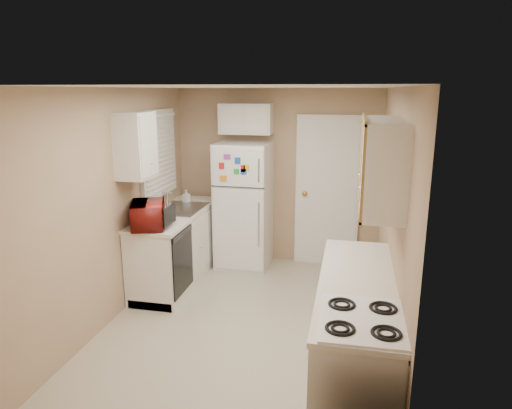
# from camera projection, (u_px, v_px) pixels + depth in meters

# --- Properties ---
(floor) EXTENTS (3.80, 3.80, 0.00)m
(floor) POSITION_uv_depth(u_px,v_px,m) (246.00, 321.00, 4.82)
(floor) COLOR beige
(floor) RESTS_ON ground
(ceiling) EXTENTS (3.80, 3.80, 0.00)m
(ceiling) POSITION_uv_depth(u_px,v_px,m) (245.00, 87.00, 4.23)
(ceiling) COLOR white
(ceiling) RESTS_ON floor
(wall_left) EXTENTS (3.80, 3.80, 0.00)m
(wall_left) POSITION_uv_depth(u_px,v_px,m) (116.00, 204.00, 4.81)
(wall_left) COLOR tan
(wall_left) RESTS_ON floor
(wall_right) EXTENTS (3.80, 3.80, 0.00)m
(wall_right) POSITION_uv_depth(u_px,v_px,m) (392.00, 220.00, 4.24)
(wall_right) COLOR tan
(wall_right) RESTS_ON floor
(wall_back) EXTENTS (2.80, 2.80, 0.00)m
(wall_back) POSITION_uv_depth(u_px,v_px,m) (277.00, 177.00, 6.33)
(wall_back) COLOR tan
(wall_back) RESTS_ON floor
(wall_front) EXTENTS (2.80, 2.80, 0.00)m
(wall_front) POSITION_uv_depth(u_px,v_px,m) (172.00, 292.00, 2.72)
(wall_front) COLOR tan
(wall_front) RESTS_ON floor
(left_counter) EXTENTS (0.60, 1.80, 0.90)m
(left_counter) POSITION_uv_depth(u_px,v_px,m) (178.00, 246.00, 5.78)
(left_counter) COLOR silver
(left_counter) RESTS_ON floor
(dishwasher) EXTENTS (0.03, 0.58, 0.72)m
(dishwasher) POSITION_uv_depth(u_px,v_px,m) (182.00, 262.00, 5.15)
(dishwasher) COLOR black
(dishwasher) RESTS_ON floor
(sink) EXTENTS (0.54, 0.74, 0.16)m
(sink) POSITION_uv_depth(u_px,v_px,m) (181.00, 212.00, 5.83)
(sink) COLOR gray
(sink) RESTS_ON left_counter
(microwave) EXTENTS (0.58, 0.45, 0.34)m
(microwave) POSITION_uv_depth(u_px,v_px,m) (148.00, 214.00, 5.00)
(microwave) COLOR maroon
(microwave) RESTS_ON left_counter
(soap_bottle) EXTENTS (0.10, 0.10, 0.17)m
(soap_bottle) POSITION_uv_depth(u_px,v_px,m) (186.00, 195.00, 6.13)
(soap_bottle) COLOR beige
(soap_bottle) RESTS_ON left_counter
(window_blinds) EXTENTS (0.10, 0.98, 1.08)m
(window_blinds) POSITION_uv_depth(u_px,v_px,m) (159.00, 154.00, 5.70)
(window_blinds) COLOR silver
(window_blinds) RESTS_ON wall_left
(upper_cabinet_left) EXTENTS (0.30, 0.45, 0.70)m
(upper_cabinet_left) POSITION_uv_depth(u_px,v_px,m) (136.00, 146.00, 4.84)
(upper_cabinet_left) COLOR silver
(upper_cabinet_left) RESTS_ON wall_left
(refrigerator) EXTENTS (0.72, 0.70, 1.70)m
(refrigerator) POSITION_uv_depth(u_px,v_px,m) (244.00, 205.00, 6.22)
(refrigerator) COLOR white
(refrigerator) RESTS_ON floor
(cabinet_over_fridge) EXTENTS (0.70, 0.30, 0.40)m
(cabinet_over_fridge) POSITION_uv_depth(u_px,v_px,m) (246.00, 119.00, 6.07)
(cabinet_over_fridge) COLOR silver
(cabinet_over_fridge) RESTS_ON wall_back
(interior_door) EXTENTS (0.86, 0.06, 2.08)m
(interior_door) POSITION_uv_depth(u_px,v_px,m) (327.00, 193.00, 6.19)
(interior_door) COLOR white
(interior_door) RESTS_ON floor
(right_counter) EXTENTS (0.60, 2.00, 0.90)m
(right_counter) POSITION_uv_depth(u_px,v_px,m) (354.00, 332.00, 3.73)
(right_counter) COLOR silver
(right_counter) RESTS_ON floor
(stove) EXTENTS (0.57, 0.69, 0.83)m
(stove) POSITION_uv_depth(u_px,v_px,m) (358.00, 385.00, 3.12)
(stove) COLOR white
(stove) RESTS_ON floor
(upper_cabinet_right) EXTENTS (0.30, 1.20, 0.70)m
(upper_cabinet_right) POSITION_uv_depth(u_px,v_px,m) (382.00, 164.00, 3.65)
(upper_cabinet_right) COLOR silver
(upper_cabinet_right) RESTS_ON wall_right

